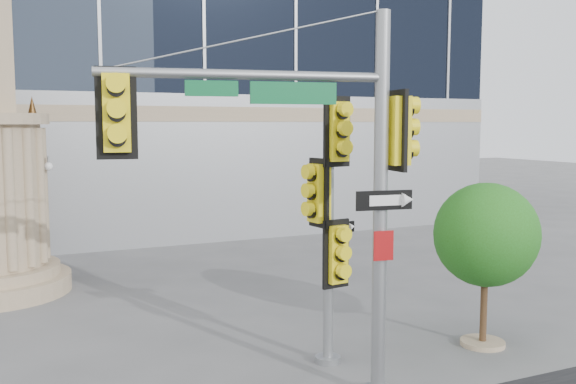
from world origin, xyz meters
name	(u,v)px	position (x,y,z in m)	size (l,w,h in m)	color
ground	(326,369)	(0.00, 0.00, 0.00)	(120.00, 120.00, 0.00)	#545456
main_signal_pole	(314,164)	(-0.96, -1.32, 4.16)	(5.16, 1.24, 6.71)	slate
secondary_signal_pole	(330,207)	(0.16, 0.16, 3.19)	(0.97, 0.71, 5.42)	slate
street_tree	(487,239)	(3.79, -0.23, 2.35)	(2.29, 2.24, 3.57)	#9D886A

